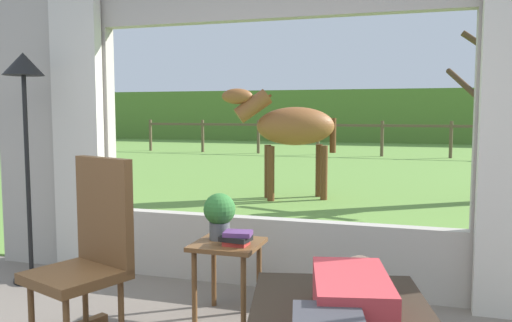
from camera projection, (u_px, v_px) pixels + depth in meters
name	position (u px, v px, depth m)	size (l,w,h in m)	color
back_wall_with_window	(274.00, 130.00, 4.08)	(5.20, 0.12, 2.55)	#ADA599
curtain_panel_left	(78.00, 135.00, 4.46)	(0.44, 0.10, 2.40)	beige
outdoor_pasture_lawn	(377.00, 162.00, 14.56)	(36.00, 21.68, 0.02)	olive
distant_hill_ridge	(395.00, 116.00, 23.80)	(36.00, 2.00, 2.40)	#557C30
reclining_person	(346.00, 315.00, 2.25)	(0.46, 1.43, 0.22)	#B23338
rocking_chair	(90.00, 255.00, 3.12)	(0.67, 0.80, 1.12)	brown
side_table	(228.00, 256.00, 3.52)	(0.44, 0.44, 0.52)	brown
potted_plant	(219.00, 213.00, 3.58)	(0.22, 0.22, 0.32)	#4C5156
book_stack	(237.00, 238.00, 3.43)	(0.21, 0.17, 0.09)	#B22D28
floor_lamp_left	(24.00, 98.00, 4.18)	(0.32, 0.32, 1.86)	black
horse	(291.00, 127.00, 8.19)	(1.78, 1.09, 1.73)	brown
pasture_tree	(506.00, 119.00, 7.87)	(1.50, 1.31, 2.90)	#4C3823
pasture_fence_line	(382.00, 133.00, 16.12)	(16.10, 0.10, 1.10)	brown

